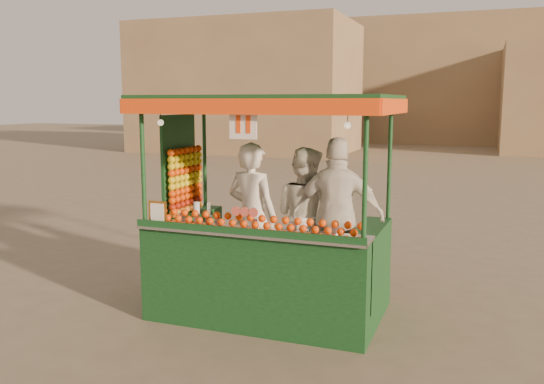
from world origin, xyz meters
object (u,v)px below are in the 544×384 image
(juice_cart, at_px, (262,246))
(vendor_left, at_px, (252,216))
(vendor_right, at_px, (338,216))
(vendor_middle, at_px, (305,216))

(juice_cart, xyz_separation_m, vendor_left, (-0.14, 0.07, 0.31))
(juice_cart, distance_m, vendor_right, 0.90)
(juice_cart, bearing_deg, vendor_right, 16.08)
(vendor_left, bearing_deg, vendor_right, -161.50)
(vendor_left, distance_m, vendor_right, 0.95)
(juice_cart, xyz_separation_m, vendor_middle, (0.37, 0.39, 0.28))
(vendor_left, xyz_separation_m, vendor_right, (0.94, 0.15, 0.03))
(juice_cart, distance_m, vendor_middle, 0.61)
(vendor_left, xyz_separation_m, vendor_middle, (0.52, 0.32, -0.03))
(vendor_middle, height_order, vendor_right, vendor_right)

